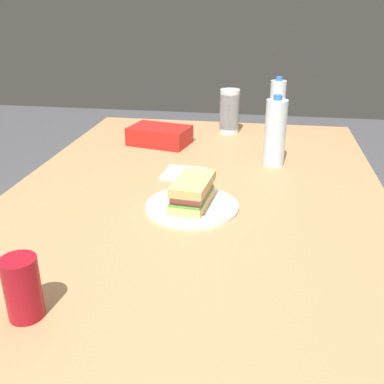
# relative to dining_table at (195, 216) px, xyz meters

# --- Properties ---
(ground_plane) EXTENTS (8.00, 8.00, 0.00)m
(ground_plane) POSITION_rel_dining_table_xyz_m (0.00, 0.00, -0.66)
(ground_plane) COLOR #4C4C51
(dining_table) EXTENTS (1.70, 1.14, 0.73)m
(dining_table) POSITION_rel_dining_table_xyz_m (0.00, 0.00, 0.00)
(dining_table) COLOR tan
(dining_table) RESTS_ON ground_plane
(paper_plate) EXTENTS (0.26, 0.26, 0.01)m
(paper_plate) POSITION_rel_dining_table_xyz_m (0.10, 0.01, 0.08)
(paper_plate) COLOR white
(paper_plate) RESTS_ON dining_table
(sandwich) EXTENTS (0.19, 0.11, 0.08)m
(sandwich) POSITION_rel_dining_table_xyz_m (0.10, 0.01, 0.13)
(sandwich) COLOR #DBB26B
(sandwich) RESTS_ON paper_plate
(soda_can_red) EXTENTS (0.07, 0.07, 0.12)m
(soda_can_red) POSITION_rel_dining_table_xyz_m (0.60, -0.22, 0.14)
(soda_can_red) COLOR maroon
(soda_can_red) RESTS_ON dining_table
(chip_bag) EXTENTS (0.20, 0.26, 0.07)m
(chip_bag) POSITION_rel_dining_table_xyz_m (-0.47, -0.22, 0.11)
(chip_bag) COLOR red
(chip_bag) RESTS_ON dining_table
(water_bottle_tall) EXTENTS (0.07, 0.07, 0.24)m
(water_bottle_tall) POSITION_rel_dining_table_xyz_m (-0.30, 0.23, 0.19)
(water_bottle_tall) COLOR silver
(water_bottle_tall) RESTS_ON dining_table
(plastic_cup_stack) EXTENTS (0.08, 0.08, 0.18)m
(plastic_cup_stack) POSITION_rel_dining_table_xyz_m (-0.68, 0.04, 0.17)
(plastic_cup_stack) COLOR silver
(plastic_cup_stack) RESTS_ON dining_table
(water_bottle_spare) EXTENTS (0.07, 0.07, 0.24)m
(water_bottle_spare) POSITION_rel_dining_table_xyz_m (-0.72, 0.24, 0.19)
(water_bottle_spare) COLOR silver
(water_bottle_spare) RESTS_ON dining_table
(paper_napkin) EXTENTS (0.14, 0.14, 0.01)m
(paper_napkin) POSITION_rel_dining_table_xyz_m (-0.16, -0.06, 0.08)
(paper_napkin) COLOR white
(paper_napkin) RESTS_ON dining_table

